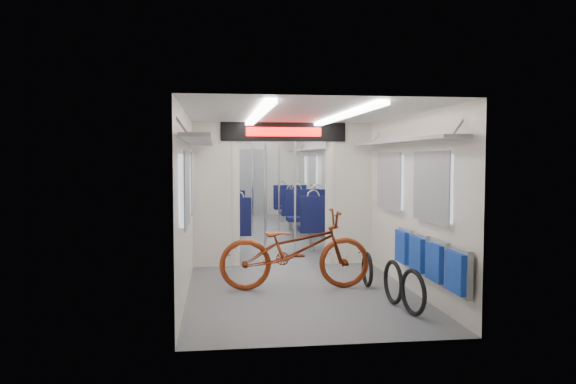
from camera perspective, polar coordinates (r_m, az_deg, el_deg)
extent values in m
plane|color=#515456|center=(11.20, -1.73, -5.43)|extent=(12.00, 12.00, 0.00)
cube|color=beige|center=(11.04, -9.26, 0.40)|extent=(0.02, 12.00, 2.30)
cube|color=beige|center=(11.32, 5.58, 0.50)|extent=(0.02, 12.00, 2.30)
cube|color=beige|center=(17.06, -3.70, 1.51)|extent=(2.90, 0.02, 2.30)
cube|color=beige|center=(5.16, 4.73, -3.03)|extent=(2.90, 0.02, 2.30)
cube|color=silver|center=(11.08, -1.76, 6.40)|extent=(2.90, 12.00, 0.02)
cube|color=white|center=(11.04, -4.61, 6.25)|extent=(0.12, 11.40, 0.04)
cube|color=white|center=(11.15, 1.08, 6.23)|extent=(0.12, 11.40, 0.04)
cube|color=beige|center=(9.05, -7.62, -1.21)|extent=(0.65, 0.18, 2.00)
cube|color=beige|center=(9.31, 6.37, -1.07)|extent=(0.65, 0.18, 2.00)
cube|color=beige|center=(9.09, -0.53, 6.10)|extent=(2.90, 0.18, 0.30)
cylinder|color=beige|center=(9.05, -5.56, -1.19)|extent=(0.20, 0.20, 2.00)
cylinder|color=beige|center=(9.24, 4.41, -1.09)|extent=(0.20, 0.20, 2.00)
cube|color=black|center=(8.98, -0.44, 6.13)|extent=(2.00, 0.03, 0.30)
cube|color=#FF0C07|center=(8.96, -0.43, 6.14)|extent=(1.20, 0.02, 0.14)
cube|color=silver|center=(6.24, -10.49, 0.34)|extent=(0.04, 1.00, 0.75)
cube|color=silver|center=(6.71, 14.52, 0.51)|extent=(0.04, 1.00, 0.75)
cube|color=silver|center=(7.83, -9.85, 0.98)|extent=(0.04, 1.00, 0.75)
cube|color=silver|center=(8.21, 10.37, 1.09)|extent=(0.04, 1.00, 0.75)
cube|color=silver|center=(10.53, -9.20, 1.61)|extent=(0.04, 1.00, 0.75)
cube|color=silver|center=(10.81, 6.02, 1.69)|extent=(0.04, 1.00, 0.75)
cube|color=silver|center=(12.43, -8.91, 1.89)|extent=(0.04, 1.00, 0.75)
cube|color=silver|center=(12.67, 4.04, 1.96)|extent=(0.04, 1.00, 0.75)
cube|color=silver|center=(14.33, -8.70, 2.10)|extent=(0.04, 1.00, 0.75)
cube|color=silver|center=(14.54, 2.57, 2.15)|extent=(0.04, 1.00, 0.75)
cube|color=silver|center=(16.12, -8.55, 2.25)|extent=(0.04, 1.00, 0.75)
cube|color=silver|center=(16.31, 1.49, 2.30)|extent=(0.04, 1.00, 0.75)
cube|color=gray|center=(7.02, -8.95, 5.19)|extent=(0.30, 3.60, 0.04)
cube|color=gray|center=(7.40, 11.19, 5.08)|extent=(0.30, 3.60, 0.04)
cube|color=gray|center=(13.02, -8.20, 4.39)|extent=(0.30, 7.60, 0.04)
cube|color=gray|center=(13.23, 2.90, 4.41)|extent=(0.30, 7.60, 0.04)
cube|color=gray|center=(17.01, -3.68, 0.99)|extent=(0.90, 0.05, 2.00)
imported|color=maroon|center=(7.45, 0.73, -5.86)|extent=(2.00, 0.72, 1.05)
cube|color=gray|center=(5.99, 17.17, -7.79)|extent=(0.06, 0.43, 0.49)
cube|color=#103096|center=(5.97, 16.64, -7.82)|extent=(0.06, 0.39, 0.41)
cube|color=gray|center=(6.49, 15.14, -6.90)|extent=(0.06, 0.43, 0.49)
cube|color=#103096|center=(6.46, 14.65, -6.92)|extent=(0.06, 0.39, 0.41)
cube|color=gray|center=(6.99, 13.42, -6.12)|extent=(0.06, 0.43, 0.49)
cube|color=#103096|center=(6.97, 12.95, -6.15)|extent=(0.06, 0.39, 0.41)
cube|color=gray|center=(7.50, 11.92, -5.45)|extent=(0.06, 0.43, 0.49)
cube|color=#103096|center=(7.48, 11.49, -5.47)|extent=(0.06, 0.39, 0.41)
torus|color=black|center=(6.41, 12.59, -10.12)|extent=(0.14, 0.52, 0.52)
torus|color=black|center=(6.86, 10.64, -9.18)|extent=(0.09, 0.53, 0.53)
torus|color=black|center=(7.69, 8.06, -7.98)|extent=(0.06, 0.48, 0.47)
cube|color=#0C0E35|center=(10.19, -5.16, -4.07)|extent=(0.48, 0.45, 0.10)
cylinder|color=gray|center=(10.22, -5.16, -5.32)|extent=(0.10, 0.10, 0.35)
cube|color=#0C0E35|center=(9.97, -5.13, -2.25)|extent=(0.48, 0.09, 0.58)
torus|color=silver|center=(9.94, -5.14, -0.57)|extent=(0.24, 0.03, 0.24)
cube|color=#0C0E35|center=(11.98, -5.49, -2.94)|extent=(0.48, 0.45, 0.10)
cylinder|color=gray|center=(12.01, -5.48, -4.00)|extent=(0.10, 0.10, 0.35)
cube|color=#0C0E35|center=(12.13, -5.52, -1.23)|extent=(0.48, 0.09, 0.58)
torus|color=silver|center=(12.11, -5.53, 0.15)|extent=(0.24, 0.03, 0.24)
cube|color=#0C0E35|center=(10.18, -7.81, -4.09)|extent=(0.48, 0.45, 0.10)
cylinder|color=gray|center=(10.21, -7.80, -5.34)|extent=(0.10, 0.10, 0.35)
cube|color=#0C0E35|center=(9.96, -7.84, -2.27)|extent=(0.48, 0.09, 0.58)
torus|color=silver|center=(9.94, -7.85, -0.59)|extent=(0.24, 0.03, 0.24)
cube|color=#0C0E35|center=(11.97, -7.74, -2.95)|extent=(0.48, 0.45, 0.10)
cylinder|color=gray|center=(12.00, -7.73, -4.02)|extent=(0.10, 0.10, 0.35)
cube|color=#0C0E35|center=(12.12, -7.75, -1.25)|extent=(0.48, 0.09, 0.58)
torus|color=silver|center=(12.10, -7.76, 0.13)|extent=(0.24, 0.03, 0.24)
cube|color=#0C0E35|center=(10.57, 2.41, -3.78)|extent=(0.48, 0.45, 0.10)
cylinder|color=gray|center=(10.60, 2.41, -4.99)|extent=(0.10, 0.10, 0.35)
cube|color=#0C0E35|center=(10.35, 2.59, -2.03)|extent=(0.48, 0.08, 0.58)
torus|color=silver|center=(10.33, 2.59, -0.42)|extent=(0.24, 0.03, 0.24)
cube|color=#0C0E35|center=(12.33, 1.00, -2.73)|extent=(0.48, 0.45, 0.10)
cylinder|color=gray|center=(12.36, 1.00, -3.77)|extent=(0.10, 0.10, 0.35)
cube|color=#0C0E35|center=(12.48, 0.88, -1.09)|extent=(0.48, 0.08, 0.58)
torus|color=silver|center=(12.46, 0.88, 0.25)|extent=(0.24, 0.03, 0.24)
cube|color=#0C0E35|center=(10.65, 4.91, -3.73)|extent=(0.48, 0.45, 0.10)
cylinder|color=gray|center=(10.68, 4.91, -4.93)|extent=(0.10, 0.10, 0.35)
cube|color=#0C0E35|center=(10.44, 5.13, -1.99)|extent=(0.48, 0.08, 0.58)
torus|color=silver|center=(10.42, 5.14, -0.39)|extent=(0.24, 0.03, 0.24)
cube|color=#0C0E35|center=(12.41, 3.15, -2.70)|extent=(0.48, 0.45, 0.10)
cylinder|color=gray|center=(12.44, 3.15, -3.73)|extent=(0.10, 0.10, 0.35)
cube|color=#0C0E35|center=(12.56, 3.00, -1.06)|extent=(0.48, 0.08, 0.58)
torus|color=silver|center=(12.54, 3.01, 0.27)|extent=(0.24, 0.03, 0.24)
cube|color=#0C0E35|center=(13.68, -5.72, -2.14)|extent=(0.42, 0.39, 0.10)
cylinder|color=gray|center=(13.71, -5.71, -3.07)|extent=(0.10, 0.10, 0.35)
cube|color=#0C0E35|center=(13.50, -5.70, -0.90)|extent=(0.42, 0.08, 0.52)
torus|color=silver|center=(13.48, -5.71, 0.20)|extent=(0.22, 0.03, 0.22)
cube|color=#0C0E35|center=(15.27, -5.88, -1.55)|extent=(0.42, 0.39, 0.10)
cylinder|color=gray|center=(15.29, -5.88, -2.39)|extent=(0.10, 0.10, 0.35)
cube|color=#0C0E35|center=(15.41, -5.91, -0.36)|extent=(0.42, 0.08, 0.52)
torus|color=silver|center=(15.39, -5.91, 0.60)|extent=(0.22, 0.03, 0.22)
cube|color=#0C0E35|center=(13.68, -7.69, -2.15)|extent=(0.42, 0.39, 0.10)
cylinder|color=gray|center=(13.70, -7.68, -3.09)|extent=(0.10, 0.10, 0.35)
cube|color=#0C0E35|center=(13.49, -7.70, -0.92)|extent=(0.42, 0.08, 0.52)
torus|color=silver|center=(13.47, -7.71, 0.18)|extent=(0.22, 0.03, 0.22)
cube|color=#0C0E35|center=(15.27, -7.65, -1.57)|extent=(0.42, 0.39, 0.10)
cylinder|color=gray|center=(15.29, -7.64, -2.41)|extent=(0.10, 0.10, 0.35)
cube|color=#0C0E35|center=(15.40, -7.65, -0.37)|extent=(0.42, 0.08, 0.52)
torus|color=silver|center=(15.39, -7.66, 0.59)|extent=(0.22, 0.03, 0.22)
cube|color=#0C0E35|center=(13.54, 0.25, -2.18)|extent=(0.44, 0.42, 0.10)
cylinder|color=gray|center=(13.57, 0.25, -3.12)|extent=(0.10, 0.10, 0.35)
cube|color=#0C0E35|center=(13.35, 0.34, -0.87)|extent=(0.44, 0.08, 0.54)
torus|color=silver|center=(13.33, 0.34, 0.29)|extent=(0.23, 0.03, 0.23)
cube|color=#0C0E35|center=(15.20, -0.58, -1.56)|extent=(0.44, 0.42, 0.10)
cylinder|color=gray|center=(15.23, -0.58, -2.40)|extent=(0.10, 0.10, 0.35)
cube|color=#0C0E35|center=(15.35, -0.66, -0.31)|extent=(0.44, 0.08, 0.54)
torus|color=silver|center=(15.33, -0.66, 0.71)|extent=(0.23, 0.03, 0.23)
cube|color=#0C0E35|center=(13.61, 2.21, -2.15)|extent=(0.44, 0.42, 0.10)
cylinder|color=gray|center=(13.64, 2.21, -3.09)|extent=(0.10, 0.10, 0.35)
cube|color=#0C0E35|center=(13.42, 2.33, -0.85)|extent=(0.44, 0.08, 0.54)
torus|color=silver|center=(13.40, 2.34, 0.31)|extent=(0.23, 0.03, 0.23)
cube|color=#0C0E35|center=(15.27, 1.17, -1.54)|extent=(0.44, 0.42, 0.10)
cylinder|color=gray|center=(15.29, 1.17, -2.38)|extent=(0.10, 0.10, 0.35)
cube|color=#0C0E35|center=(15.41, 1.08, -0.29)|extent=(0.44, 0.08, 0.54)
torus|color=silver|center=(15.39, 1.08, 0.72)|extent=(0.23, 0.03, 0.23)
cylinder|color=silver|center=(9.77, -2.33, 0.05)|extent=(0.04, 0.04, 2.30)
cylinder|color=silver|center=(9.94, 0.72, 0.11)|extent=(0.04, 0.04, 2.30)
cylinder|color=silver|center=(12.63, -3.60, 0.82)|extent=(0.05, 0.05, 2.30)
cylinder|color=silver|center=(12.84, -0.92, 0.87)|extent=(0.04, 0.04, 2.30)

